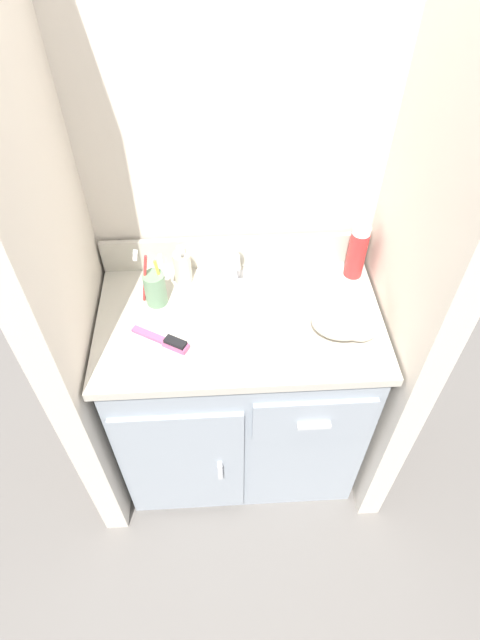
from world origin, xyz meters
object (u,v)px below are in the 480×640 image
soap_dispenser (183,267)px  hand_towel (347,321)px  toothbrush_cup (155,288)px  shaving_cream_can (357,252)px  hairbrush (168,341)px

soap_dispenser → hand_towel: soap_dispenser is taller
toothbrush_cup → hand_towel: 0.58m
soap_dispenser → hand_towel: size_ratio=0.73×
hand_towel → soap_dispenser: bearing=152.9°
soap_dispenser → shaving_cream_can: bearing=0.1°
hairbrush → hand_towel: (0.52, 0.02, 0.03)m
hairbrush → hand_towel: hand_towel is taller
toothbrush_cup → soap_dispenser: bearing=48.3°
hand_towel → toothbrush_cup: bearing=164.6°
shaving_cream_can → hand_towel: 0.26m
toothbrush_cup → hairbrush: 0.18m
toothbrush_cup → hand_towel: size_ratio=1.01×
toothbrush_cup → hand_towel: bearing=-15.4°
toothbrush_cup → soap_dispenser: 0.12m
soap_dispenser → hand_towel: (0.48, -0.24, -0.01)m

